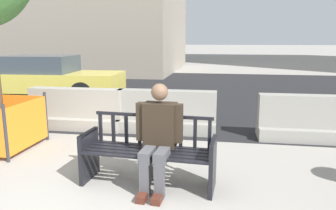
{
  "coord_description": "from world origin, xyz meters",
  "views": [
    {
      "loc": [
        1.7,
        -3.11,
        1.85
      ],
      "look_at": [
        0.78,
        2.24,
        0.75
      ],
      "focal_mm": 35.0,
      "sensor_mm": 36.0,
      "label": 1
    }
  ],
  "objects_px": {
    "jersey_barrier_right": "(313,122)",
    "car_taxi_near": "(44,77)",
    "jersey_barrier_centre": "(166,115)",
    "jersey_barrier_left": "(77,112)",
    "seated_person": "(158,135)",
    "street_bench": "(149,155)"
  },
  "relations": [
    {
      "from": "jersey_barrier_right",
      "to": "car_taxi_near",
      "type": "distance_m",
      "value": 7.91
    },
    {
      "from": "jersey_barrier_centre",
      "to": "jersey_barrier_right",
      "type": "xyz_separation_m",
      "value": [
        2.79,
        -0.12,
        0.0
      ]
    },
    {
      "from": "jersey_barrier_centre",
      "to": "jersey_barrier_left",
      "type": "distance_m",
      "value": 1.91
    },
    {
      "from": "jersey_barrier_centre",
      "to": "jersey_barrier_right",
      "type": "distance_m",
      "value": 2.79
    },
    {
      "from": "jersey_barrier_centre",
      "to": "jersey_barrier_left",
      "type": "xyz_separation_m",
      "value": [
        -1.91,
        -0.06,
        0.0
      ]
    },
    {
      "from": "seated_person",
      "to": "jersey_barrier_left",
      "type": "distance_m",
      "value": 3.38
    },
    {
      "from": "jersey_barrier_centre",
      "to": "car_taxi_near",
      "type": "xyz_separation_m",
      "value": [
        -4.44,
        3.08,
        0.32
      ]
    },
    {
      "from": "street_bench",
      "to": "jersey_barrier_centre",
      "type": "distance_m",
      "value": 2.49
    },
    {
      "from": "street_bench",
      "to": "jersey_barrier_centre",
      "type": "bearing_deg",
      "value": 94.75
    },
    {
      "from": "jersey_barrier_centre",
      "to": "jersey_barrier_left",
      "type": "height_order",
      "value": "same"
    },
    {
      "from": "seated_person",
      "to": "car_taxi_near",
      "type": "relative_size",
      "value": 0.27
    },
    {
      "from": "street_bench",
      "to": "jersey_barrier_right",
      "type": "distance_m",
      "value": 3.5
    },
    {
      "from": "seated_person",
      "to": "street_bench",
      "type": "bearing_deg",
      "value": 154.7
    },
    {
      "from": "street_bench",
      "to": "jersey_barrier_left",
      "type": "relative_size",
      "value": 0.86
    },
    {
      "from": "car_taxi_near",
      "to": "jersey_barrier_right",
      "type": "bearing_deg",
      "value": -23.92
    },
    {
      "from": "seated_person",
      "to": "jersey_barrier_left",
      "type": "height_order",
      "value": "seated_person"
    },
    {
      "from": "street_bench",
      "to": "jersey_barrier_right",
      "type": "height_order",
      "value": "street_bench"
    },
    {
      "from": "jersey_barrier_left",
      "to": "jersey_barrier_right",
      "type": "relative_size",
      "value": 1.0
    },
    {
      "from": "jersey_barrier_right",
      "to": "car_taxi_near",
      "type": "relative_size",
      "value": 0.42
    },
    {
      "from": "jersey_barrier_left",
      "to": "jersey_barrier_right",
      "type": "bearing_deg",
      "value": -0.76
    },
    {
      "from": "seated_person",
      "to": "jersey_barrier_left",
      "type": "xyz_separation_m",
      "value": [
        -2.25,
        2.49,
        -0.35
      ]
    },
    {
      "from": "street_bench",
      "to": "seated_person",
      "type": "height_order",
      "value": "seated_person"
    }
  ]
}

